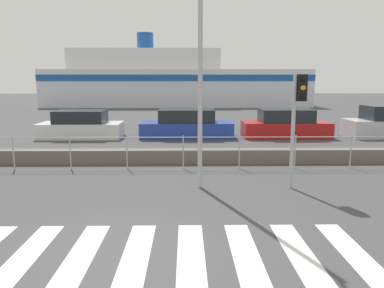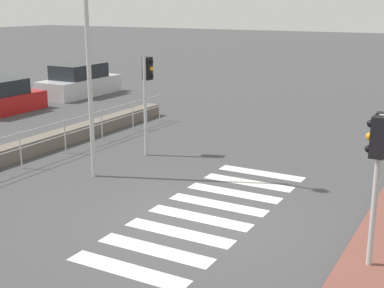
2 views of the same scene
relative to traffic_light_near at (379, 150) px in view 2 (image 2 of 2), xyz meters
The scene contains 6 objects.
ground_plane 4.33m from the traffic_light_near, 82.42° to the left, with size 160.00×160.00×0.00m, color #424244.
crosswalk 4.45m from the traffic_light_near, 73.13° to the left, with size 6.75×2.40×0.01m.
traffic_light_near is the anchor object (origin of this frame).
traffic_light_far 8.67m from the traffic_light_near, 59.64° to the left, with size 0.34×0.32×2.99m.
streetlamp 7.84m from the traffic_light_near, 75.78° to the left, with size 0.32×1.31×6.84m.
parked_car_silver 20.51m from the traffic_light_near, 54.28° to the left, with size 4.48×1.90×1.59m.
Camera 2 is at (-9.40, -5.09, 4.52)m, focal length 50.00 mm.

